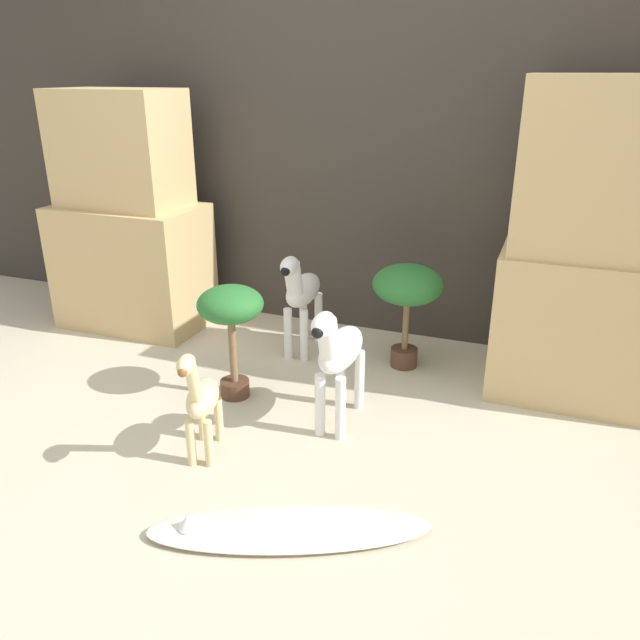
% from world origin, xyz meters
% --- Properties ---
extents(ground_plane, '(14.00, 14.00, 0.00)m').
position_xyz_m(ground_plane, '(0.00, 0.00, 0.00)').
color(ground_plane, beige).
extents(wall_back, '(6.40, 0.08, 2.20)m').
position_xyz_m(wall_back, '(0.00, 1.66, 1.10)').
color(wall_back, '#38332D').
rests_on(wall_back, ground_plane).
extents(rock_pillar_left, '(0.89, 0.54, 1.42)m').
position_xyz_m(rock_pillar_left, '(-1.33, 1.18, 0.64)').
color(rock_pillar_left, tan).
rests_on(rock_pillar_left, ground_plane).
extents(rock_pillar_right, '(0.89, 0.54, 1.51)m').
position_xyz_m(rock_pillar_right, '(1.33, 1.18, 0.73)').
color(rock_pillar_right, tan).
rests_on(rock_pillar_right, ground_plane).
extents(zebra_right, '(0.16, 0.54, 0.62)m').
position_xyz_m(zebra_right, '(0.29, 0.46, 0.36)').
color(zebra_right, white).
rests_on(zebra_right, ground_plane).
extents(zebra_left, '(0.19, 0.54, 0.62)m').
position_xyz_m(zebra_left, '(-0.17, 1.14, 0.36)').
color(zebra_left, white).
rests_on(zebra_left, ground_plane).
extents(giraffe_figurine, '(0.21, 0.40, 0.54)m').
position_xyz_m(giraffe_figurine, '(-0.15, 0.02, 0.27)').
color(giraffe_figurine, beige).
rests_on(giraffe_figurine, ground_plane).
extents(potted_palm_front, '(0.32, 0.32, 0.58)m').
position_xyz_m(potted_palm_front, '(-0.28, 0.53, 0.44)').
color(potted_palm_front, '#513323').
rests_on(potted_palm_front, ground_plane).
extents(potted_palm_back, '(0.37, 0.37, 0.58)m').
position_xyz_m(potted_palm_back, '(0.42, 1.17, 0.44)').
color(potted_palm_back, '#513323').
rests_on(potted_palm_back, ground_plane).
extents(surfboard, '(1.02, 0.62, 0.09)m').
position_xyz_m(surfboard, '(0.37, -0.29, 0.02)').
color(surfboard, silver).
rests_on(surfboard, ground_plane).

